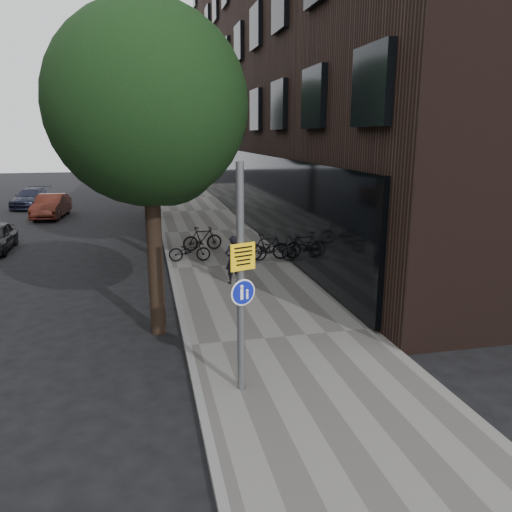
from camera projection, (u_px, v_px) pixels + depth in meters
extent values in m
plane|color=black|center=(325.00, 420.00, 8.39)|extent=(120.00, 120.00, 0.00)
cube|color=slate|center=(234.00, 266.00, 17.90)|extent=(4.50, 60.00, 0.12)
cube|color=slate|center=(171.00, 270.00, 17.42)|extent=(0.15, 60.00, 0.13)
cube|color=black|center=(336.00, 57.00, 28.90)|extent=(12.00, 40.00, 18.00)
cylinder|color=black|center=(156.00, 269.00, 11.72)|extent=(0.36, 0.36, 3.20)
sphere|color=black|center=(148.00, 105.00, 10.84)|extent=(4.40, 4.40, 4.40)
sphere|color=black|center=(166.00, 151.00, 11.92)|extent=(2.64, 2.64, 2.64)
cylinder|color=black|center=(150.00, 214.00, 19.77)|extent=(0.36, 0.36, 3.20)
sphere|color=black|center=(145.00, 117.00, 18.89)|extent=(5.00, 5.00, 5.00)
sphere|color=black|center=(156.00, 144.00, 19.97)|extent=(3.00, 3.00, 3.00)
cylinder|color=black|center=(147.00, 190.00, 28.30)|extent=(0.36, 0.36, 3.20)
sphere|color=black|center=(143.00, 122.00, 27.42)|extent=(5.00, 5.00, 5.00)
sphere|color=black|center=(151.00, 141.00, 28.50)|extent=(3.00, 3.00, 3.00)
cylinder|color=#595B5E|center=(241.00, 281.00, 8.71)|extent=(0.14, 0.14, 4.13)
cube|color=yellow|center=(240.00, 256.00, 8.60)|extent=(0.46, 0.18, 0.48)
cylinder|color=#0E189D|center=(241.00, 291.00, 8.76)|extent=(0.40, 0.15, 0.42)
cylinder|color=white|center=(241.00, 291.00, 8.76)|extent=(0.45, 0.17, 0.48)
imported|color=black|center=(233.00, 260.00, 15.52)|extent=(0.64, 0.52, 1.52)
imported|color=black|center=(274.00, 249.00, 18.33)|extent=(1.80, 1.04, 0.89)
imported|color=black|center=(267.00, 247.00, 18.50)|extent=(1.66, 0.55, 0.98)
imported|color=black|center=(190.00, 251.00, 18.31)|extent=(1.56, 0.65, 0.80)
imported|color=black|center=(202.00, 239.00, 19.99)|extent=(1.65, 0.68, 0.96)
imported|color=#562218|center=(51.00, 206.00, 28.52)|extent=(1.77, 4.16, 1.33)
imported|color=#1A1E30|center=(31.00, 198.00, 32.52)|extent=(2.22, 4.44, 1.24)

